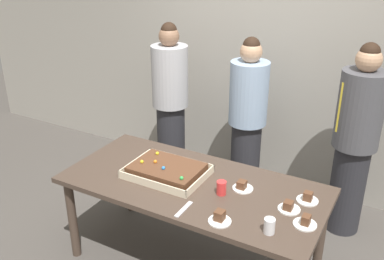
# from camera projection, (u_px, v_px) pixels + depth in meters

# --- Properties ---
(interior_back_panel) EXTENTS (8.00, 0.12, 3.00)m
(interior_back_panel) POSITION_uv_depth(u_px,v_px,m) (274.00, 40.00, 4.16)
(interior_back_panel) COLOR #9E998E
(interior_back_panel) RESTS_ON ground_plane
(party_table) EXTENTS (1.94, 0.91, 0.75)m
(party_table) POSITION_uv_depth(u_px,v_px,m) (193.00, 192.00, 3.22)
(party_table) COLOR #47382D
(party_table) RESTS_ON ground_plane
(sheet_cake) EXTENTS (0.59, 0.44, 0.11)m
(sheet_cake) POSITION_uv_depth(u_px,v_px,m) (167.00, 170.00, 3.28)
(sheet_cake) COLOR beige
(sheet_cake) RESTS_ON party_table
(plated_slice_near_left) EXTENTS (0.15, 0.15, 0.07)m
(plated_slice_near_left) POSITION_uv_depth(u_px,v_px,m) (305.00, 222.00, 2.71)
(plated_slice_near_left) COLOR white
(plated_slice_near_left) RESTS_ON party_table
(plated_slice_near_right) EXTENTS (0.15, 0.15, 0.08)m
(plated_slice_near_right) POSITION_uv_depth(u_px,v_px,m) (220.00, 218.00, 2.74)
(plated_slice_near_right) COLOR white
(plated_slice_near_right) RESTS_ON party_table
(plated_slice_far_left) EXTENTS (0.15, 0.15, 0.07)m
(plated_slice_far_left) POSITION_uv_depth(u_px,v_px,m) (242.00, 187.00, 3.10)
(plated_slice_far_left) COLOR white
(plated_slice_far_left) RESTS_ON party_table
(plated_slice_far_right) EXTENTS (0.15, 0.15, 0.07)m
(plated_slice_far_right) POSITION_uv_depth(u_px,v_px,m) (308.00, 198.00, 2.96)
(plated_slice_far_right) COLOR white
(plated_slice_far_right) RESTS_ON party_table
(plated_slice_center_front) EXTENTS (0.15, 0.15, 0.07)m
(plated_slice_center_front) POSITION_uv_depth(u_px,v_px,m) (289.00, 207.00, 2.86)
(plated_slice_center_front) COLOR white
(plated_slice_center_front) RESTS_ON party_table
(drink_cup_nearest) EXTENTS (0.07, 0.07, 0.10)m
(drink_cup_nearest) POSITION_uv_depth(u_px,v_px,m) (221.00, 188.00, 3.03)
(drink_cup_nearest) COLOR red
(drink_cup_nearest) RESTS_ON party_table
(drink_cup_middle) EXTENTS (0.07, 0.07, 0.10)m
(drink_cup_middle) POSITION_uv_depth(u_px,v_px,m) (269.00, 226.00, 2.63)
(drink_cup_middle) COLOR white
(drink_cup_middle) RESTS_ON party_table
(cake_server_utensil) EXTENTS (0.03, 0.20, 0.01)m
(cake_server_utensil) POSITION_uv_depth(u_px,v_px,m) (184.00, 209.00, 2.87)
(cake_server_utensil) COLOR silver
(cake_server_utensil) RESTS_ON party_table
(person_serving_front) EXTENTS (0.35, 0.35, 1.63)m
(person_serving_front) POSITION_uv_depth(u_px,v_px,m) (247.00, 122.00, 4.01)
(person_serving_front) COLOR #28282D
(person_serving_front) RESTS_ON ground_plane
(person_green_shirt_behind) EXTENTS (0.35, 0.35, 1.70)m
(person_green_shirt_behind) POSITION_uv_depth(u_px,v_px,m) (170.00, 106.00, 4.29)
(person_green_shirt_behind) COLOR #28282D
(person_green_shirt_behind) RESTS_ON ground_plane
(person_striped_tie_right) EXTENTS (0.37, 0.37, 1.69)m
(person_striped_tie_right) POSITION_uv_depth(u_px,v_px,m) (355.00, 141.00, 3.58)
(person_striped_tie_right) COLOR #28282D
(person_striped_tie_right) RESTS_ON ground_plane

